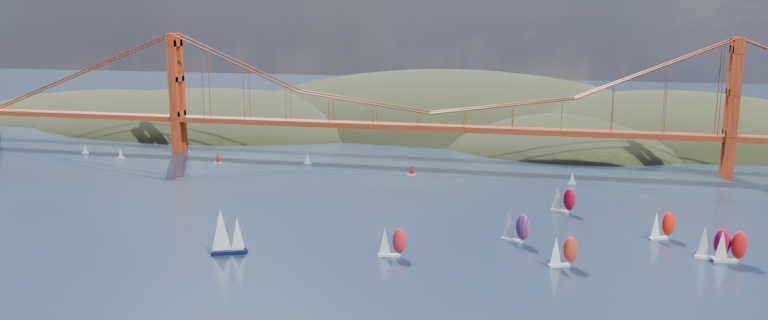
{
  "coord_description": "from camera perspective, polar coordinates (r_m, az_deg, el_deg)",
  "views": [
    {
      "loc": [
        54.45,
        -135.8,
        65.39
      ],
      "look_at": [
        0.72,
        90.0,
        18.86
      ],
      "focal_mm": 35.0,
      "sensor_mm": 36.0,
      "label": 1
    }
  ],
  "objects": [
    {
      "name": "racer_3",
      "position": [
        232.18,
        20.41,
        -4.65
      ],
      "size": [
        8.08,
        6.15,
        9.13
      ],
      "rotation": [
        0.0,
        0.0,
        0.5
      ],
      "color": "silver",
      "rests_on": "ground"
    },
    {
      "name": "sloop_navy",
      "position": [
        208.44,
        -11.96,
        -5.39
      ],
      "size": [
        9.77,
        7.48,
        14.27
      ],
      "rotation": [
        0.0,
        0.0,
        0.41
      ],
      "color": "black",
      "rests_on": "ground"
    },
    {
      "name": "racer_0",
      "position": [
        202.82,
        0.59,
        -6.22
      ],
      "size": [
        7.84,
        3.52,
        8.89
      ],
      "rotation": [
        0.0,
        0.0,
        0.11
      ],
      "color": "white",
      "rests_on": "ground"
    },
    {
      "name": "distant_boat_3",
      "position": [
        326.13,
        -5.85,
        0.14
      ],
      "size": [
        3.0,
        2.0,
        4.7
      ],
      "color": "silver",
      "rests_on": "ground"
    },
    {
      "name": "racer_4",
      "position": [
        218.16,
        24.86,
        -5.93
      ],
      "size": [
        8.6,
        4.09,
        9.7
      ],
      "rotation": [
        0.0,
        0.0,
        0.14
      ],
      "color": "silver",
      "rests_on": "ground"
    },
    {
      "name": "bridge",
      "position": [
        322.47,
        3.29,
        5.42
      ],
      "size": [
        552.0,
        12.0,
        55.0
      ],
      "color": "#903616",
      "rests_on": "ground"
    },
    {
      "name": "racer_1",
      "position": [
        200.46,
        13.47,
        -6.73
      ],
      "size": [
        8.08,
        5.8,
        9.08
      ],
      "rotation": [
        0.0,
        0.0,
        0.44
      ],
      "color": "silver",
      "rests_on": "ground"
    },
    {
      "name": "distant_boat_1",
      "position": [
        356.54,
        -19.43,
        0.51
      ],
      "size": [
        3.0,
        2.0,
        4.7
      ],
      "color": "silver",
      "rests_on": "ground"
    },
    {
      "name": "racer_2",
      "position": [
        218.64,
        23.75,
        -5.78
      ],
      "size": [
        8.69,
        3.72,
        9.88
      ],
      "rotation": [
        0.0,
        0.0,
        -0.08
      ],
      "color": "white",
      "rests_on": "ground"
    },
    {
      "name": "distant_boat_0",
      "position": [
        374.81,
        -21.82,
        0.84
      ],
      "size": [
        3.0,
        2.0,
        4.7
      ],
      "color": "silver",
      "rests_on": "ground"
    },
    {
      "name": "distant_boat_9",
      "position": [
        301.4,
        2.11,
        -0.73
      ],
      "size": [
        3.0,
        2.0,
        4.7
      ],
      "color": "silver",
      "rests_on": "ground"
    },
    {
      "name": "racer_rwb",
      "position": [
        218.43,
        9.97,
        -5.0
      ],
      "size": [
        8.7,
        6.01,
        9.75
      ],
      "rotation": [
        0.0,
        0.0,
        -0.41
      ],
      "color": "silver",
      "rests_on": "ground"
    },
    {
      "name": "headlands",
      "position": [
        421.45,
        11.86,
        0.45
      ],
      "size": [
        725.0,
        225.0,
        96.0
      ],
      "color": "black",
      "rests_on": "ground"
    },
    {
      "name": "distant_boat_8",
      "position": [
        295.26,
        14.16,
        -1.33
      ],
      "size": [
        3.0,
        2.0,
        4.7
      ],
      "color": "silver",
      "rests_on": "ground"
    },
    {
      "name": "distant_boat_2",
      "position": [
        333.27,
        -12.57,
        0.17
      ],
      "size": [
        3.0,
        2.0,
        4.7
      ],
      "color": "silver",
      "rests_on": "ground"
    },
    {
      "name": "racer_5",
      "position": [
        253.21,
        13.47,
        -2.9
      ],
      "size": [
        8.46,
        5.63,
        9.47
      ],
      "rotation": [
        0.0,
        0.0,
        -0.37
      ],
      "color": "white",
      "rests_on": "ground"
    }
  ]
}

